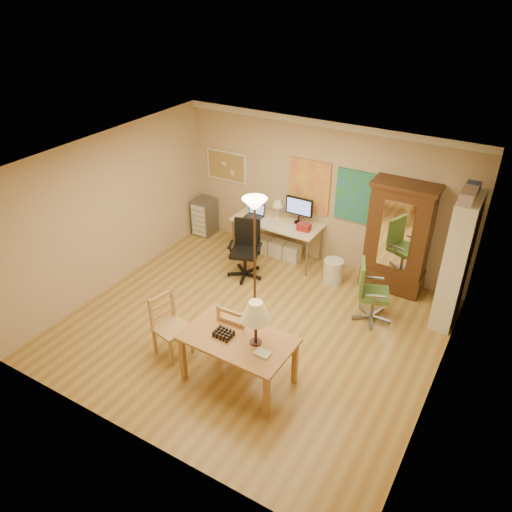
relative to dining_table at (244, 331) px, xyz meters
The scene contains 16 objects.
floor 1.45m from the dining_table, 116.46° to the left, with size 5.50×5.50×0.00m, color olive.
crown_molding 3.95m from the dining_table, 98.40° to the left, with size 5.50×0.08×0.12m, color white.
corkboard 4.39m from the dining_table, 126.19° to the left, with size 0.90×0.04×0.62m, color #A9904F.
art_panel_left 3.64m from the dining_table, 102.32° to the left, with size 0.80×0.04×1.00m, color yellow.
art_panel_right 3.56m from the dining_table, 87.82° to the left, with size 0.75×0.04×0.95m, color teal.
dining_table is the anchor object (origin of this frame).
ladder_chair_back 0.63m from the dining_table, 134.68° to the left, with size 0.47×0.45×0.98m.
ladder_chair_left 1.30m from the dining_table, behind, with size 0.51×0.53×0.97m.
torchiere_lamp 1.74m from the dining_table, 115.69° to the left, with size 0.37×0.37×2.05m.
computer_desk 3.44m from the dining_table, 110.53° to the left, with size 1.69×0.74×1.28m.
office_chair_black 2.77m from the dining_table, 121.37° to the left, with size 0.65×0.65×1.06m.
office_chair_green 2.49m from the dining_table, 65.89° to the left, with size 0.64×0.64×1.04m.
drawer_cart 4.47m from the dining_table, 132.56° to the left, with size 0.38×0.46×0.76m.
armoire 3.43m from the dining_table, 72.81° to the left, with size 1.07×0.51×1.97m.
bookshelf 3.49m from the dining_table, 54.38° to the left, with size 0.32×0.85×2.13m.
wastebin 2.97m from the dining_table, 88.82° to the left, with size 0.35×0.35×0.44m, color silver.
Camera 1 is at (3.20, -5.29, 4.99)m, focal length 35.00 mm.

